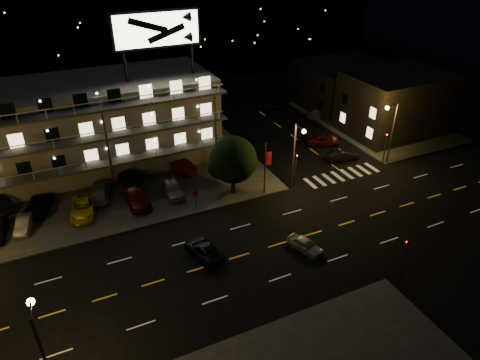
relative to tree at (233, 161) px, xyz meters
name	(u,v)px	position (x,y,z in m)	size (l,w,h in m)	color
ground	(259,250)	(-1.85, -9.98, -4.16)	(140.00, 140.00, 0.00)	black
curb_nw	(75,182)	(-15.85, 10.02, -4.08)	(44.00, 24.00, 0.15)	#323230
curb_ne	(372,121)	(28.15, 10.02, -4.08)	(16.00, 24.00, 0.15)	#323230
motel	(97,123)	(-11.79, 13.91, 1.19)	(28.00, 13.80, 18.10)	gray
side_bldg_front	(395,103)	(28.14, 6.02, 0.09)	(14.06, 10.00, 8.50)	black
side_bldg_back	(343,84)	(28.14, 18.02, -0.66)	(14.06, 12.00, 7.00)	black
hill_backdrop	(76,11)	(-7.79, 58.81, 7.39)	(120.00, 25.00, 24.00)	black
streetlight_nc	(296,150)	(6.65, -2.04, 0.80)	(0.44, 1.92, 8.00)	#2D2D30
streetlight_ne	(391,128)	(20.29, -1.68, 0.80)	(1.92, 0.44, 8.00)	#2D2D30
streetlight_s	(43,351)	(-19.85, -17.91, 0.80)	(0.44, 1.92, 8.00)	#2D2D30
signal_nw	(296,166)	(7.15, -1.48, -1.59)	(0.20, 0.27, 4.60)	#2D2D30
signal_sw	(405,257)	(7.15, -18.47, -1.59)	(0.20, 0.27, 4.60)	#2D2D30
signal_ne	(386,145)	(20.15, -1.48, -1.59)	(0.27, 0.20, 4.60)	#2D2D30
banner_north	(266,167)	(3.24, -1.58, -0.73)	(0.83, 0.16, 6.40)	#2D2D30
stop_sign	(196,197)	(-4.85, -1.40, -2.45)	(0.91, 0.11, 2.61)	#2D2D30
tree	(233,161)	(0.00, 0.00, 0.00)	(5.36, 5.16, 6.75)	black
lot_car_1	(24,223)	(-21.34, 2.61, -3.40)	(1.29, 3.71, 1.22)	gray
lot_car_2	(83,208)	(-15.73, 2.79, -3.31)	(2.33, 5.05, 1.40)	yellow
lot_car_3	(136,198)	(-10.33, 2.33, -3.25)	(2.14, 5.25, 1.52)	#5E150D
lot_car_4	(172,188)	(-6.22, 2.53, -3.25)	(1.80, 4.47, 1.52)	gray
lot_car_6	(38,205)	(-19.92, 5.34, -3.32)	(2.29, 4.97, 1.38)	black
lot_car_7	(101,190)	(-13.48, 5.48, -3.28)	(2.05, 5.04, 1.46)	gray
lot_car_8	(128,175)	(-10.09, 7.52, -3.25)	(1.80, 4.47, 1.52)	black
lot_car_9	(181,166)	(-3.70, 7.22, -3.27)	(1.55, 4.45, 1.47)	#5E150D
side_car_0	(343,155)	(16.09, 1.42, -3.47)	(1.47, 4.21, 1.39)	black
side_car_1	(324,140)	(16.62, 6.48, -3.53)	(2.09, 4.53, 1.26)	#5E150D
side_car_2	(319,113)	(21.53, 14.91, -3.52)	(1.78, 4.37, 1.27)	gray
side_car_3	(271,105)	(16.46, 21.43, -3.47)	(1.61, 4.01, 1.37)	black
road_car_east	(305,245)	(2.05, -11.77, -3.55)	(1.44, 3.59, 1.22)	gray
road_car_west	(204,249)	(-6.67, -8.44, -3.53)	(2.09, 4.53, 1.26)	black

